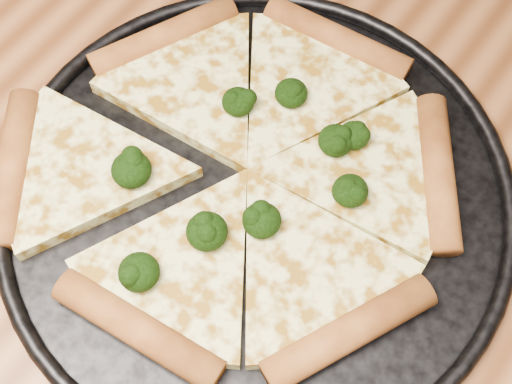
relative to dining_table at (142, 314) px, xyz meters
The scene contains 4 objects.
dining_table is the anchor object (origin of this frame).
pizza_pan 0.16m from the dining_table, 69.52° to the left, with size 0.41×0.41×0.02m.
pizza 0.16m from the dining_table, 80.48° to the left, with size 0.38×0.34×0.03m.
broccoli_florets 0.17m from the dining_table, 72.44° to the left, with size 0.18×0.22×0.02m.
Camera 1 is at (0.20, -0.10, 1.29)m, focal length 53.04 mm.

